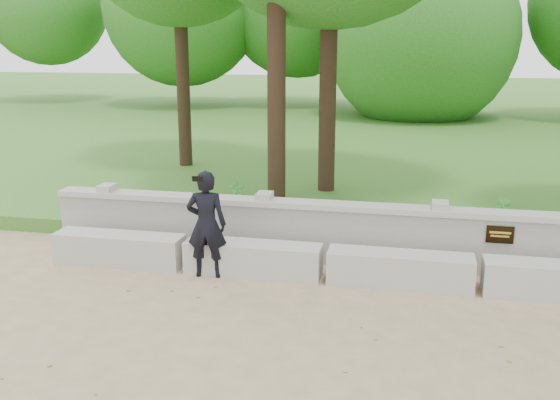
# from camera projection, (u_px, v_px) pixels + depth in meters

# --- Properties ---
(ground) EXTENTS (80.00, 80.00, 0.00)m
(ground) POSITION_uv_depth(u_px,v_px,m) (494.00, 364.00, 6.29)
(ground) COLOR tan
(ground) RESTS_ON ground
(lawn) EXTENTS (40.00, 22.00, 0.25)m
(lawn) POSITION_uv_depth(u_px,v_px,m) (442.00, 140.00, 19.51)
(lawn) COLOR #346E27
(lawn) RESTS_ON ground
(concrete_bench) EXTENTS (11.90, 0.45, 0.45)m
(concrete_bench) POSITION_uv_depth(u_px,v_px,m) (478.00, 275.00, 8.03)
(concrete_bench) COLOR #AAA7A0
(concrete_bench) RESTS_ON ground
(parapet_wall) EXTENTS (12.50, 0.35, 0.90)m
(parapet_wall) POSITION_uv_depth(u_px,v_px,m) (475.00, 241.00, 8.63)
(parapet_wall) COLOR #A09D97
(parapet_wall) RESTS_ON ground
(man_main) EXTENTS (0.58, 0.52, 1.49)m
(man_main) POSITION_uv_depth(u_px,v_px,m) (206.00, 224.00, 8.44)
(man_main) COLOR black
(man_main) RESTS_ON ground
(shrub_a) EXTENTS (0.38, 0.38, 0.61)m
(shrub_a) POSITION_uv_depth(u_px,v_px,m) (237.00, 198.00, 10.60)
(shrub_a) COLOR #307E2A
(shrub_a) RESTS_ON lawn
(shrub_b) EXTENTS (0.37, 0.39, 0.55)m
(shrub_b) POSITION_uv_depth(u_px,v_px,m) (502.00, 216.00, 9.62)
(shrub_b) COLOR #307E2A
(shrub_b) RESTS_ON lawn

